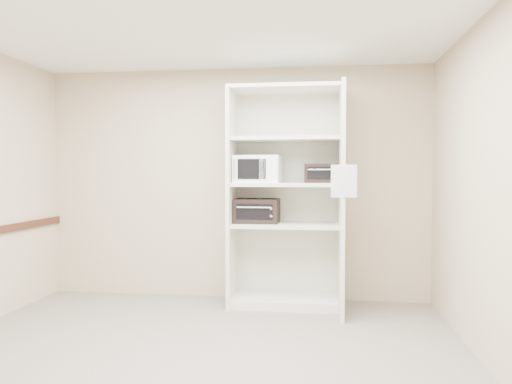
# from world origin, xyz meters

# --- Properties ---
(floor) EXTENTS (4.50, 4.00, 0.01)m
(floor) POSITION_xyz_m (0.00, 0.00, 0.00)
(floor) COLOR #645F55
(floor) RESTS_ON ground
(ceiling) EXTENTS (4.50, 4.00, 0.01)m
(ceiling) POSITION_xyz_m (0.00, 0.00, 2.70)
(ceiling) COLOR white
(wall_back) EXTENTS (4.50, 0.02, 2.70)m
(wall_back) POSITION_xyz_m (0.00, 2.00, 1.35)
(wall_back) COLOR tan
(wall_back) RESTS_ON ground
(wall_front) EXTENTS (4.50, 0.02, 2.70)m
(wall_front) POSITION_xyz_m (0.00, -2.00, 1.35)
(wall_front) COLOR tan
(wall_front) RESTS_ON ground
(wall_right) EXTENTS (0.02, 4.00, 2.70)m
(wall_right) POSITION_xyz_m (2.25, 0.00, 1.35)
(wall_right) COLOR tan
(wall_right) RESTS_ON ground
(shelving_unit) EXTENTS (1.24, 0.92, 2.42)m
(shelving_unit) POSITION_xyz_m (0.67, 1.70, 1.13)
(shelving_unit) COLOR silver
(shelving_unit) RESTS_ON floor
(microwave) EXTENTS (0.52, 0.41, 0.30)m
(microwave) POSITION_xyz_m (0.31, 1.68, 1.52)
(microwave) COLOR white
(microwave) RESTS_ON shelving_unit
(toaster_oven_upper) EXTENTS (0.36, 0.27, 0.21)m
(toaster_oven_upper) POSITION_xyz_m (1.01, 1.71, 1.47)
(toaster_oven_upper) COLOR black
(toaster_oven_upper) RESTS_ON shelving_unit
(toaster_oven_lower) EXTENTS (0.50, 0.38, 0.27)m
(toaster_oven_lower) POSITION_xyz_m (0.30, 1.72, 1.05)
(toaster_oven_lower) COLOR black
(toaster_oven_lower) RESTS_ON shelving_unit
(paper_sign) EXTENTS (0.24, 0.01, 0.31)m
(paper_sign) POSITION_xyz_m (1.23, 1.07, 1.40)
(paper_sign) COLOR white
(paper_sign) RESTS_ON shelving_unit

